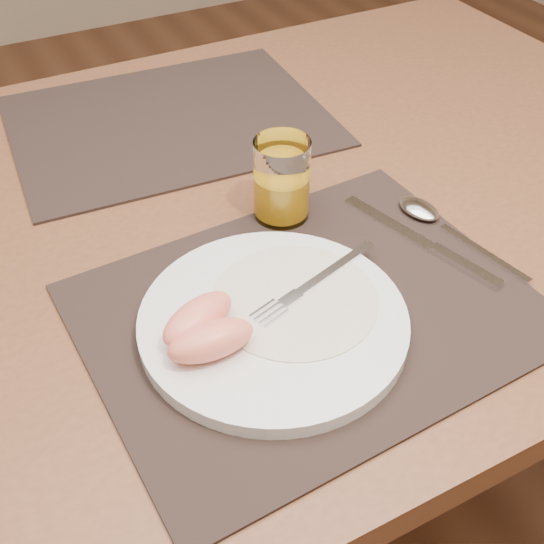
% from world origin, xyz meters
% --- Properties ---
extents(ground, '(5.00, 5.00, 0.00)m').
position_xyz_m(ground, '(0.00, 0.00, 0.00)').
color(ground, '#58321E').
rests_on(ground, ground).
extents(table, '(1.40, 0.90, 0.75)m').
position_xyz_m(table, '(0.00, 0.00, 0.67)').
color(table, brown).
rests_on(table, ground).
extents(placemat_near, '(0.47, 0.37, 0.00)m').
position_xyz_m(placemat_near, '(-0.01, -0.22, 0.75)').
color(placemat_near, black).
rests_on(placemat_near, table).
extents(placemat_far, '(0.47, 0.38, 0.00)m').
position_xyz_m(placemat_far, '(0.00, 0.22, 0.75)').
color(placemat_far, black).
rests_on(placemat_far, table).
extents(plate, '(0.27, 0.27, 0.02)m').
position_xyz_m(plate, '(-0.06, -0.22, 0.76)').
color(plate, white).
rests_on(plate, placemat_near).
extents(plate_dressing, '(0.17, 0.17, 0.00)m').
position_xyz_m(plate_dressing, '(-0.03, -0.21, 0.77)').
color(plate_dressing, white).
rests_on(plate_dressing, plate).
extents(fork, '(0.17, 0.07, 0.00)m').
position_xyz_m(fork, '(-0.01, -0.21, 0.77)').
color(fork, silver).
rests_on(fork, plate).
extents(knife, '(0.07, 0.22, 0.01)m').
position_xyz_m(knife, '(0.16, -0.20, 0.76)').
color(knife, silver).
rests_on(knife, placemat_near).
extents(spoon, '(0.06, 0.19, 0.01)m').
position_xyz_m(spoon, '(0.19, -0.15, 0.76)').
color(spoon, silver).
rests_on(spoon, placemat_near).
extents(juice_glass, '(0.07, 0.07, 0.10)m').
position_xyz_m(juice_glass, '(0.04, -0.06, 0.80)').
color(juice_glass, white).
rests_on(juice_glass, placemat_near).
extents(grapefruit_wedges, '(0.09, 0.09, 0.03)m').
position_xyz_m(grapefruit_wedges, '(-0.13, -0.23, 0.79)').
color(grapefruit_wedges, '#FC8567').
rests_on(grapefruit_wedges, plate).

